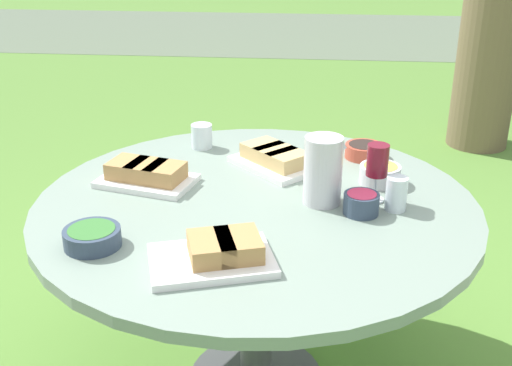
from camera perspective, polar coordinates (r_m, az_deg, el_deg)
name	(u,v)px	position (r m, az deg, el deg)	size (l,w,h in m)	color
river_strip	(305,33)	(8.60, 4.34, 13.19)	(40.00, 3.09, 0.01)	#6B7F5B
dining_table	(256,225)	(2.04, 0.00, -3.78)	(1.38, 1.38, 0.71)	#4C4C51
water_pitcher	(323,170)	(1.96, 5.98, 1.13)	(0.13, 0.12, 0.21)	silver
wine_glass	(377,162)	(1.99, 10.74, 1.82)	(0.07, 0.07, 0.19)	silver
platter_bread_main	(219,253)	(1.66, -3.33, -6.23)	(0.37, 0.30, 0.07)	white
platter_charcuterie	(275,158)	(2.25, 1.69, 2.21)	(0.35, 0.35, 0.07)	white
platter_sandwich_side	(146,174)	(2.14, -9.71, 0.76)	(0.34, 0.26, 0.07)	white
bowl_fries	(380,173)	(2.15, 10.97, 0.84)	(0.13, 0.13, 0.06)	silver
bowl_salad	(92,236)	(1.79, -14.36, -4.62)	(0.15, 0.15, 0.05)	#334256
bowl_olives	(364,150)	(2.36, 9.58, 2.90)	(0.14, 0.14, 0.05)	#B74733
bowl_dip_red	(361,202)	(1.93, 9.34, -1.71)	(0.11, 0.11, 0.07)	#334256
cup_water_near	(202,136)	(2.43, -4.85, 4.17)	(0.08, 0.08, 0.09)	silver
cup_water_far	(396,194)	(1.97, 12.36, -0.94)	(0.06, 0.06, 0.10)	silver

